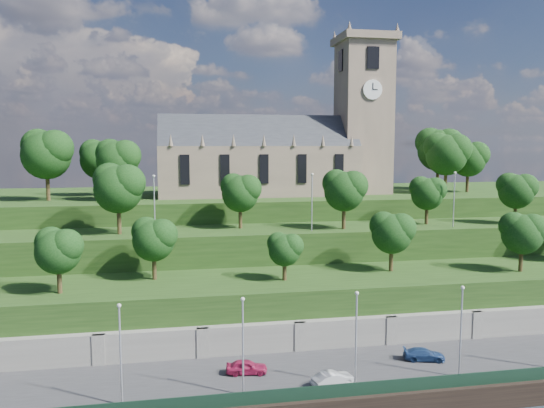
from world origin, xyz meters
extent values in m
cube|color=#2D2D30|center=(0.00, 6.00, 1.00)|extent=(160.00, 12.00, 2.00)
cube|color=black|center=(0.00, -0.05, 1.10)|extent=(160.00, 0.50, 2.20)
cube|color=#152F20|center=(0.00, 0.60, 2.60)|extent=(160.00, 0.10, 1.20)
cube|color=slate|center=(0.00, 12.00, 2.50)|extent=(160.00, 2.00, 5.00)
cube|color=slate|center=(-25.00, 11.20, 2.50)|extent=(1.20, 0.60, 5.00)
cube|color=slate|center=(-15.00, 11.20, 2.50)|extent=(1.20, 0.60, 5.00)
cube|color=slate|center=(-5.00, 11.20, 2.50)|extent=(1.20, 0.60, 5.00)
cube|color=slate|center=(5.00, 11.20, 2.50)|extent=(1.20, 0.60, 5.00)
cube|color=slate|center=(15.00, 11.20, 2.50)|extent=(1.20, 0.60, 5.00)
cube|color=#1C3712|center=(0.00, 18.00, 4.00)|extent=(160.00, 12.00, 8.00)
cube|color=#1C3712|center=(0.00, 29.00, 6.00)|extent=(160.00, 10.00, 12.00)
cube|color=#1C3712|center=(0.00, 50.00, 7.50)|extent=(160.00, 32.00, 15.00)
cube|color=#725F4F|center=(-4.00, 46.00, 19.00)|extent=(32.00, 12.00, 8.00)
cube|color=#24272C|center=(-4.00, 46.00, 23.00)|extent=(32.00, 10.18, 10.18)
cone|color=#725F4F|center=(-18.00, 40.00, 23.90)|extent=(0.70, 0.70, 1.80)
cone|color=#725F4F|center=(-13.33, 40.00, 23.90)|extent=(0.70, 0.70, 1.80)
cone|color=#725F4F|center=(-8.67, 40.00, 23.90)|extent=(0.70, 0.70, 1.80)
cone|color=#725F4F|center=(-4.00, 40.00, 23.90)|extent=(0.70, 0.70, 1.80)
cone|color=#725F4F|center=(0.67, 40.00, 23.90)|extent=(0.70, 0.70, 1.80)
cone|color=#725F4F|center=(5.33, 40.00, 23.90)|extent=(0.70, 0.70, 1.80)
cone|color=#725F4F|center=(10.00, 40.00, 23.90)|extent=(0.70, 0.70, 1.80)
cube|color=black|center=(-16.00, 39.92, 19.50)|extent=(1.40, 0.25, 4.50)
cube|color=black|center=(-10.00, 39.92, 19.50)|extent=(1.40, 0.25, 4.50)
cube|color=black|center=(-4.00, 39.92, 19.50)|extent=(1.40, 0.25, 4.50)
cube|color=black|center=(2.00, 39.92, 19.50)|extent=(1.40, 0.25, 4.50)
cube|color=black|center=(8.00, 39.92, 19.50)|extent=(1.40, 0.25, 4.50)
cube|color=#725F4F|center=(14.00, 46.00, 27.50)|extent=(8.00, 8.00, 25.00)
cube|color=#725F4F|center=(14.00, 46.00, 40.60)|extent=(9.20, 9.20, 1.20)
cone|color=#725F4F|center=(10.00, 42.00, 41.80)|extent=(0.80, 0.80, 1.60)
cone|color=#725F4F|center=(10.00, 50.00, 41.80)|extent=(0.80, 0.80, 1.60)
cone|color=#725F4F|center=(18.00, 42.00, 41.80)|extent=(0.80, 0.80, 1.60)
cone|color=#725F4F|center=(18.00, 50.00, 41.80)|extent=(0.80, 0.80, 1.60)
cube|color=black|center=(14.00, 41.92, 37.00)|extent=(2.00, 0.25, 3.50)
cube|color=black|center=(14.00, 50.08, 37.00)|extent=(2.00, 0.25, 3.50)
cube|color=black|center=(9.92, 46.00, 37.00)|extent=(0.25, 2.00, 3.50)
cube|color=black|center=(18.08, 46.00, 37.00)|extent=(0.25, 2.00, 3.50)
cylinder|color=white|center=(14.00, 41.88, 32.00)|extent=(3.20, 0.30, 3.20)
cylinder|color=white|center=(18.12, 46.00, 32.00)|extent=(0.30, 3.20, 3.20)
cube|color=black|center=(14.00, 41.70, 32.50)|extent=(0.12, 0.05, 1.10)
cube|color=black|center=(14.40, 41.70, 32.00)|extent=(0.80, 0.05, 0.12)
cylinder|color=#332713|center=(-29.34, 16.00, 9.48)|extent=(0.49, 0.49, 2.96)
sphere|color=black|center=(-29.34, 16.00, 12.34)|extent=(4.61, 4.61, 4.61)
sphere|color=black|center=(-28.42, 15.54, 13.03)|extent=(3.45, 3.45, 3.45)
sphere|color=black|center=(-30.14, 16.58, 13.26)|extent=(3.22, 3.22, 3.22)
cylinder|color=#332713|center=(-19.94, 20.00, 9.53)|extent=(0.50, 0.50, 3.06)
sphere|color=black|center=(-19.94, 20.00, 12.49)|extent=(4.77, 4.77, 4.77)
sphere|color=black|center=(-18.98, 19.52, 13.21)|extent=(3.58, 3.58, 3.58)
sphere|color=black|center=(-20.77, 20.60, 13.45)|extent=(3.34, 3.34, 3.34)
cylinder|color=#332713|center=(-5.45, 17.00, 9.18)|extent=(0.46, 0.46, 2.35)
sphere|color=black|center=(-5.45, 17.00, 11.45)|extent=(3.66, 3.66, 3.66)
sphere|color=black|center=(-4.72, 16.63, 12.00)|extent=(2.75, 2.75, 2.75)
sphere|color=black|center=(-6.09, 17.46, 12.18)|extent=(2.56, 2.56, 2.56)
cylinder|color=#332713|center=(8.13, 19.00, 9.56)|extent=(0.50, 0.50, 3.11)
sphere|color=black|center=(8.13, 19.00, 12.56)|extent=(4.84, 4.84, 4.84)
sphere|color=black|center=(9.10, 18.52, 13.29)|extent=(3.63, 3.63, 3.63)
sphere|color=black|center=(7.29, 19.60, 13.53)|extent=(3.39, 3.39, 3.39)
cylinder|color=#332713|center=(23.45, 16.00, 9.55)|extent=(0.50, 0.50, 3.10)
sphere|color=black|center=(23.45, 16.00, 12.54)|extent=(4.82, 4.82, 4.82)
sphere|color=black|center=(24.41, 15.52, 13.27)|extent=(3.61, 3.61, 3.61)
sphere|color=black|center=(22.61, 16.60, 13.51)|extent=(3.37, 3.37, 3.37)
cylinder|color=#332713|center=(-24.47, 28.00, 13.94)|extent=(0.53, 0.53, 3.87)
sphere|color=black|center=(-24.47, 28.00, 17.68)|extent=(6.02, 6.02, 6.02)
sphere|color=black|center=(-23.27, 27.40, 18.58)|extent=(4.52, 4.52, 4.52)
sphere|color=black|center=(-25.53, 28.75, 18.88)|extent=(4.22, 4.22, 4.22)
cylinder|color=#332713|center=(-8.88, 30.00, 13.60)|extent=(0.50, 0.50, 3.19)
sphere|color=black|center=(-8.88, 30.00, 16.68)|extent=(4.97, 4.97, 4.97)
sphere|color=black|center=(-7.89, 29.50, 17.43)|extent=(3.73, 3.73, 3.73)
sphere|color=black|center=(-9.75, 30.62, 17.68)|extent=(3.48, 3.48, 3.48)
cylinder|color=#332713|center=(4.68, 27.00, 13.72)|extent=(0.51, 0.51, 3.43)
sphere|color=black|center=(4.68, 27.00, 17.03)|extent=(5.34, 5.34, 5.34)
sphere|color=black|center=(5.74, 26.47, 17.84)|extent=(4.00, 4.00, 4.00)
sphere|color=black|center=(3.74, 27.67, 18.10)|extent=(3.74, 3.74, 3.74)
cylinder|color=#332713|center=(17.57, 29.00, 13.46)|extent=(0.49, 0.49, 2.92)
sphere|color=black|center=(17.57, 29.00, 16.28)|extent=(4.54, 4.54, 4.54)
sphere|color=black|center=(18.48, 28.55, 16.97)|extent=(3.41, 3.41, 3.41)
sphere|color=black|center=(16.77, 29.57, 17.19)|extent=(3.18, 3.18, 3.18)
cylinder|color=#332713|center=(30.10, 27.00, 13.57)|extent=(0.50, 0.50, 3.14)
sphere|color=black|center=(30.10, 27.00, 16.60)|extent=(4.88, 4.88, 4.88)
sphere|color=black|center=(31.07, 26.51, 17.33)|extent=(3.66, 3.66, 3.66)
sphere|color=black|center=(29.24, 27.61, 17.58)|extent=(3.42, 3.42, 3.42)
cylinder|color=#332713|center=(-35.94, 42.00, 17.27)|extent=(0.56, 0.56, 4.55)
sphere|color=black|center=(-35.94, 42.00, 21.67)|extent=(7.07, 7.07, 7.07)
sphere|color=black|center=(-34.52, 41.29, 22.73)|extent=(5.30, 5.30, 5.30)
sphere|color=black|center=(-37.17, 42.88, 23.08)|extent=(4.95, 4.95, 4.95)
cylinder|color=#332713|center=(-29.32, 48.00, 16.96)|extent=(0.53, 0.53, 3.92)
sphere|color=black|center=(-29.32, 48.00, 20.74)|extent=(6.09, 6.09, 6.09)
sphere|color=black|center=(-28.10, 47.39, 21.66)|extent=(4.57, 4.57, 4.57)
sphere|color=black|center=(-30.38, 48.76, 21.96)|extent=(4.26, 4.26, 4.26)
cylinder|color=#332713|center=(-25.72, 40.00, 16.96)|extent=(0.53, 0.53, 3.91)
sphere|color=black|center=(-25.72, 40.00, 20.74)|extent=(6.09, 6.09, 6.09)
sphere|color=black|center=(-24.51, 39.39, 21.65)|extent=(4.57, 4.57, 4.57)
sphere|color=black|center=(-26.79, 40.76, 21.96)|extent=(4.26, 4.26, 4.26)
cylinder|color=#332713|center=(27.30, 42.00, 17.20)|extent=(0.56, 0.56, 4.41)
sphere|color=black|center=(27.30, 42.00, 21.46)|extent=(6.85, 6.85, 6.85)
sphere|color=black|center=(28.67, 41.31, 22.49)|extent=(5.14, 5.14, 5.14)
sphere|color=black|center=(26.10, 42.86, 22.83)|extent=(4.80, 4.80, 4.80)
cylinder|color=#332713|center=(30.03, 50.00, 17.44)|extent=(0.58, 0.58, 4.87)
sphere|color=black|center=(30.03, 50.00, 22.15)|extent=(7.58, 7.58, 7.58)
sphere|color=black|center=(31.54, 49.24, 23.28)|extent=(5.68, 5.68, 5.68)
sphere|color=black|center=(28.70, 50.95, 23.66)|extent=(5.31, 5.31, 5.31)
cylinder|color=#332713|center=(32.49, 44.00, 16.92)|extent=(0.53, 0.53, 3.83)
sphere|color=black|center=(32.49, 44.00, 20.62)|extent=(5.96, 5.96, 5.96)
sphere|color=black|center=(33.69, 43.40, 21.51)|extent=(4.47, 4.47, 4.47)
sphere|color=black|center=(31.45, 44.74, 21.81)|extent=(4.17, 4.17, 4.17)
cylinder|color=#B2B2B7|center=(-22.00, 2.50, 6.15)|extent=(0.16, 0.16, 8.29)
sphere|color=silver|center=(-22.00, 2.50, 10.41)|extent=(0.36, 0.36, 0.36)
cylinder|color=#B2B2B7|center=(-12.00, 2.50, 6.15)|extent=(0.16, 0.16, 8.29)
sphere|color=silver|center=(-12.00, 2.50, 10.41)|extent=(0.36, 0.36, 0.36)
cylinder|color=#B2B2B7|center=(-2.00, 2.50, 6.15)|extent=(0.16, 0.16, 8.29)
sphere|color=silver|center=(-2.00, 2.50, 10.41)|extent=(0.36, 0.36, 0.36)
cylinder|color=#B2B2B7|center=(8.00, 2.50, 6.15)|extent=(0.16, 0.16, 8.29)
sphere|color=silver|center=(8.00, 2.50, 10.41)|extent=(0.36, 0.36, 0.36)
cylinder|color=#B2B2B7|center=(-20.00, 26.00, 15.65)|extent=(0.16, 0.16, 7.30)
sphere|color=silver|center=(-20.00, 26.00, 19.42)|extent=(0.36, 0.36, 0.36)
cylinder|color=#B2B2B7|center=(0.00, 26.00, 15.65)|extent=(0.16, 0.16, 7.30)
sphere|color=silver|center=(0.00, 26.00, 19.42)|extent=(0.36, 0.36, 0.36)
cylinder|color=#B2B2B7|center=(20.00, 26.00, 15.65)|extent=(0.16, 0.16, 7.30)
sphere|color=silver|center=(20.00, 26.00, 19.42)|extent=(0.36, 0.36, 0.36)
imported|color=maroon|center=(-11.16, 6.67, 2.65)|extent=(3.99, 2.01, 1.30)
imported|color=#A8AAAD|center=(-3.96, 2.74, 2.65)|extent=(4.15, 2.26, 1.30)
imported|color=navy|center=(6.56, 6.62, 2.59)|extent=(4.33, 2.65, 1.17)
camera|label=1|loc=(-17.23, -40.34, 23.32)|focal=35.00mm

